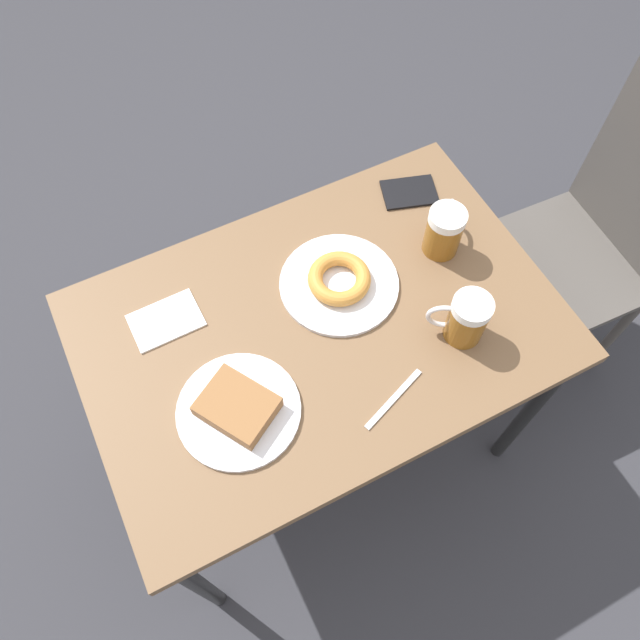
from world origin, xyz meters
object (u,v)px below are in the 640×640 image
at_px(plate_with_cake, 238,408).
at_px(beer_mug_center, 466,319).
at_px(chair, 605,228).
at_px(beer_mug_left, 444,230).
at_px(plate_with_donut, 339,281).
at_px(fork, 394,399).
at_px(napkin_folded, 166,320).
at_px(passport_near_edge, 409,192).

bearing_deg(plate_with_cake, beer_mug_center, 84.14).
height_order(chair, beer_mug_left, chair).
relative_size(plate_with_cake, plate_with_donut, 0.94).
relative_size(beer_mug_left, fork, 0.76).
relative_size(beer_mug_left, napkin_folded, 0.81).
bearing_deg(beer_mug_left, passport_near_edge, 173.51).
xyz_separation_m(chair, plate_with_cake, (0.10, -1.06, 0.18)).
distance_m(beer_mug_center, napkin_folded, 0.62).
bearing_deg(plate_with_donut, chair, 84.58).
bearing_deg(beer_mug_left, beer_mug_center, -21.17).
bearing_deg(beer_mug_center, passport_near_edge, 165.12).
height_order(beer_mug_center, fork, beer_mug_center).
xyz_separation_m(plate_with_cake, plate_with_donut, (-0.17, 0.31, -0.00)).
height_order(plate_with_cake, beer_mug_left, beer_mug_left).
distance_m(plate_with_cake, plate_with_donut, 0.35).
distance_m(plate_with_donut, napkin_folded, 0.38).
relative_size(plate_with_donut, beer_mug_left, 2.17).
bearing_deg(chair, beer_mug_left, -93.97).
height_order(beer_mug_center, napkin_folded, beer_mug_center).
bearing_deg(napkin_folded, fork, 42.46).
bearing_deg(plate_with_donut, plate_with_cake, -61.39).
xyz_separation_m(chair, napkin_folded, (-0.16, -1.12, 0.17)).
xyz_separation_m(plate_with_cake, beer_mug_center, (0.05, 0.48, 0.04)).
height_order(plate_with_donut, beer_mug_center, beer_mug_center).
bearing_deg(plate_with_cake, passport_near_edge, 119.03).
xyz_separation_m(beer_mug_left, napkin_folded, (-0.10, -0.61, -0.06)).
height_order(beer_mug_left, napkin_folded, beer_mug_left).
bearing_deg(fork, beer_mug_left, 134.25).
bearing_deg(plate_with_donut, beer_mug_center, 38.00).
height_order(plate_with_donut, beer_mug_left, beer_mug_left).
distance_m(fork, passport_near_edge, 0.53).
distance_m(chair, passport_near_edge, 0.56).
relative_size(plate_with_cake, napkin_folded, 1.65).
relative_size(chair, plate_with_cake, 3.75).
xyz_separation_m(plate_with_cake, napkin_folded, (-0.25, -0.06, -0.01)).
distance_m(napkin_folded, passport_near_edge, 0.64).
bearing_deg(passport_near_edge, beer_mug_center, -14.88).
bearing_deg(plate_with_donut, passport_near_edge, 119.51).
xyz_separation_m(plate_with_cake, beer_mug_left, (-0.16, 0.56, 0.04)).
xyz_separation_m(beer_mug_left, passport_near_edge, (-0.16, 0.02, -0.06)).
bearing_deg(plate_with_cake, fork, 67.81).
xyz_separation_m(plate_with_donut, beer_mug_left, (0.01, 0.25, 0.05)).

